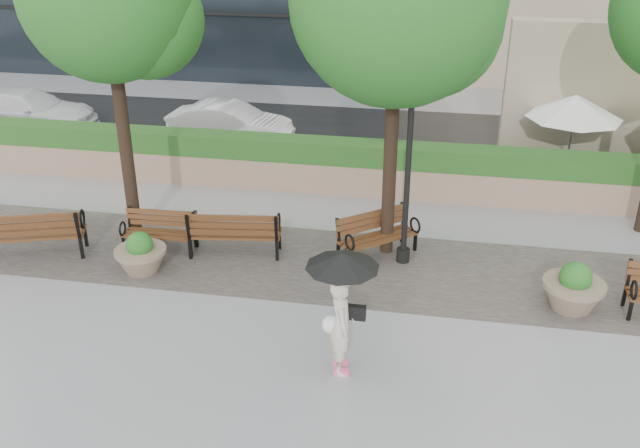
% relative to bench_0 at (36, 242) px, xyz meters
% --- Properties ---
extents(ground, '(100.00, 100.00, 0.00)m').
position_rel_bench_0_xyz_m(ground, '(5.46, -2.30, -0.32)').
color(ground, gray).
rests_on(ground, ground).
extents(cobble_strip, '(28.00, 3.20, 0.01)m').
position_rel_bench_0_xyz_m(cobble_strip, '(5.46, 0.70, -0.32)').
color(cobble_strip, '#383330').
rests_on(cobble_strip, ground).
extents(hedge_wall, '(24.00, 0.80, 1.35)m').
position_rel_bench_0_xyz_m(hedge_wall, '(5.46, 4.70, 0.34)').
color(hedge_wall, '#957760').
rests_on(hedge_wall, ground).
extents(asphalt_street, '(40.00, 7.00, 0.00)m').
position_rel_bench_0_xyz_m(asphalt_street, '(5.46, 8.70, -0.32)').
color(asphalt_street, black).
rests_on(asphalt_street, ground).
extents(bench_0, '(2.17, 1.40, 1.09)m').
position_rel_bench_0_xyz_m(bench_0, '(0.00, 0.00, 0.00)').
color(bench_0, '#572F19').
rests_on(bench_0, ground).
extents(bench_1, '(1.62, 0.70, 0.85)m').
position_rel_bench_0_xyz_m(bench_1, '(2.50, 0.74, -0.07)').
color(bench_1, '#572F19').
rests_on(bench_1, ground).
extents(bench_2, '(2.04, 1.03, 1.05)m').
position_rel_bench_0_xyz_m(bench_2, '(4.16, 0.82, -0.01)').
color(bench_2, '#572F19').
rests_on(bench_2, ground).
extents(bench_3, '(1.78, 1.64, 0.94)m').
position_rel_bench_0_xyz_m(bench_3, '(7.17, 1.32, -0.05)').
color(bench_3, '#572F19').
rests_on(bench_3, ground).
extents(planter_left, '(1.06, 1.06, 0.89)m').
position_rel_bench_0_xyz_m(planter_left, '(2.47, -0.24, 0.02)').
color(planter_left, '#7F6B56').
rests_on(planter_left, ground).
extents(planter_right, '(1.16, 1.16, 0.97)m').
position_rel_bench_0_xyz_m(planter_right, '(11.01, -0.15, 0.05)').
color(planter_right, '#7F6B56').
rests_on(planter_right, ground).
extents(lamppost, '(0.28, 0.28, 4.40)m').
position_rel_bench_0_xyz_m(lamppost, '(7.75, 1.13, 1.62)').
color(lamppost, black).
rests_on(lamppost, ground).
extents(tree_0, '(3.50, 3.42, 7.00)m').
position_rel_bench_0_xyz_m(tree_0, '(1.88, 1.28, 4.82)').
color(tree_0, black).
rests_on(tree_0, ground).
extents(tree_1, '(4.09, 4.09, 7.36)m').
position_rel_bench_0_xyz_m(tree_1, '(7.51, 1.64, 4.85)').
color(tree_1, black).
rests_on(tree_1, ground).
extents(patio_umb_white, '(2.50, 2.50, 2.30)m').
position_rel_bench_0_xyz_m(patio_umb_white, '(11.72, 6.61, 1.67)').
color(patio_umb_white, black).
rests_on(patio_umb_white, ground).
extents(car_left, '(4.58, 1.98, 1.31)m').
position_rel_bench_0_xyz_m(car_left, '(-4.81, 7.85, 0.33)').
color(car_left, silver).
rests_on(car_left, ground).
extents(car_right, '(3.85, 1.57, 1.24)m').
position_rel_bench_0_xyz_m(car_right, '(1.98, 7.78, 0.30)').
color(car_right, silver).
rests_on(car_right, ground).
extents(pedestrian, '(1.17, 1.17, 2.15)m').
position_rel_bench_0_xyz_m(pedestrian, '(7.01, -2.74, 0.99)').
color(pedestrian, beige).
rests_on(pedestrian, ground).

